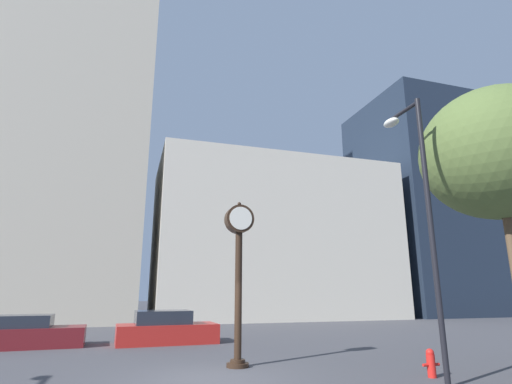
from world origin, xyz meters
The scene contains 10 objects.
ground_plane centered at (0.00, 0.00, 0.00)m, with size 200.00×200.00×0.00m, color #424247.
building_tall_tower centered at (-8.35, 24.00, 18.20)m, with size 13.88×12.00×36.40m.
building_storefront_row centered at (10.15, 24.00, 6.76)m, with size 20.80×12.00×13.52m.
building_glass_modern centered at (27.05, 24.00, 11.24)m, with size 10.59×12.00×22.47m.
street_clock centered at (1.14, 1.52, 3.23)m, with size 0.91×0.67×5.03m.
car_maroon centered at (-6.17, 8.17, 0.54)m, with size 4.84×2.03×1.27m.
car_red centered at (-0.42, 7.92, 0.58)m, with size 4.36×2.13×1.39m.
fire_hydrant_near centered at (5.61, -1.45, 0.36)m, with size 0.50×0.22×0.71m.
street_lamp_right centered at (5.18, -2.14, 4.81)m, with size 0.36×1.57×7.40m.
bare_tree centered at (8.06, -2.25, 6.16)m, with size 4.38×4.38×8.15m.
Camera 1 is at (-2.15, -10.83, 2.15)m, focal length 28.00 mm.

